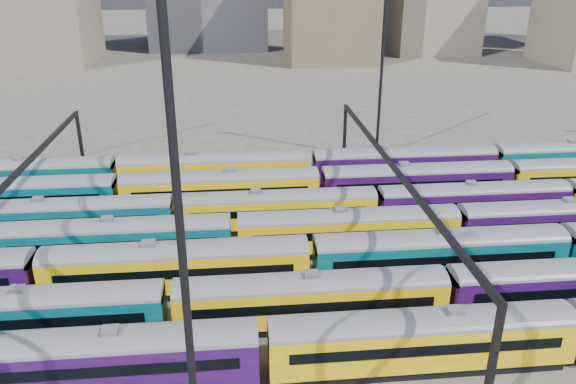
{
  "coord_description": "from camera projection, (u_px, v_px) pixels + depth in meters",
  "views": [
    {
      "loc": [
        -2.7,
        -42.02,
        23.51
      ],
      "look_at": [
        2.06,
        6.75,
        3.0
      ],
      "focal_mm": 35.0,
      "sensor_mm": 36.0,
      "label": 1
    }
  ],
  "objects": [
    {
      "name": "ground",
      "position": [
        272.0,
        256.0,
        47.9
      ],
      "size": [
        500.0,
        500.0,
        0.0
      ],
      "primitive_type": "plane",
      "color": "#3F3B35",
      "rests_on": "ground"
    },
    {
      "name": "rake_0",
      "position": [
        96.0,
        355.0,
        32.18
      ],
      "size": [
        133.61,
        2.79,
        4.69
      ],
      "color": "black",
      "rests_on": "ground"
    },
    {
      "name": "rake_1",
      "position": [
        447.0,
        287.0,
        38.81
      ],
      "size": [
        113.52,
        2.77,
        4.65
      ],
      "color": "black",
      "rests_on": "ground"
    },
    {
      "name": "rake_2",
      "position": [
        177.0,
        263.0,
        41.65
      ],
      "size": [
        140.31,
        2.93,
        4.93
      ],
      "color": "black",
      "rests_on": "ground"
    },
    {
      "name": "rake_3",
      "position": [
        348.0,
        226.0,
        47.53
      ],
      "size": [
        95.64,
        2.8,
        4.71
      ],
      "color": "black",
      "rests_on": "ground"
    },
    {
      "name": "rake_4",
      "position": [
        278.0,
        206.0,
        51.65
      ],
      "size": [
        92.73,
        2.72,
        4.56
      ],
      "color": "black",
      "rests_on": "ground"
    },
    {
      "name": "rake_5",
      "position": [
        118.0,
        190.0,
        54.81
      ],
      "size": [
        119.22,
        2.91,
        4.89
      ],
      "color": "black",
      "rests_on": "ground"
    },
    {
      "name": "rake_6",
      "position": [
        117.0,
        171.0,
        59.26
      ],
      "size": [
        123.98,
        3.02,
        5.09
      ],
      "color": "black",
      "rests_on": "ground"
    },
    {
      "name": "gantry_1",
      "position": [
        14.0,
        191.0,
        43.49
      ],
      "size": [
        0.35,
        40.35,
        8.03
      ],
      "color": "black",
      "rests_on": "ground"
    },
    {
      "name": "gantry_2",
      "position": [
        392.0,
        177.0,
        46.17
      ],
      "size": [
        0.35,
        40.35,
        8.03
      ],
      "color": "black",
      "rests_on": "ground"
    },
    {
      "name": "mast_2",
      "position": [
        180.0,
        223.0,
        21.86
      ],
      "size": [
        1.4,
        0.5,
        25.6
      ],
      "color": "black",
      "rests_on": "ground"
    },
    {
      "name": "mast_3",
      "position": [
        383.0,
        46.0,
        65.88
      ],
      "size": [
        1.4,
        0.5,
        25.6
      ],
      "color": "black",
      "rests_on": "ground"
    }
  ]
}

